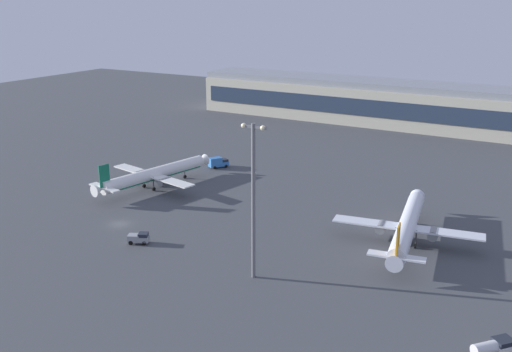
% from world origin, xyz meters
% --- Properties ---
extents(ground_plane, '(416.00, 416.00, 0.00)m').
position_xyz_m(ground_plane, '(0.00, 0.00, 0.00)').
color(ground_plane, '#424449').
extents(terminal_building, '(136.15, 22.40, 16.40)m').
position_xyz_m(terminal_building, '(9.06, 129.61, 8.09)').
color(terminal_building, '#B2AD99').
rests_on(terminal_building, ground).
extents(airplane_taxiway_distant, '(28.42, 36.31, 9.36)m').
position_xyz_m(airplane_taxiway_distant, '(-9.67, 23.43, 3.54)').
color(airplane_taxiway_distant, silver).
rests_on(airplane_taxiway_distant, ground).
extents(airplane_far_stand, '(29.52, 37.77, 9.71)m').
position_xyz_m(airplane_far_stand, '(56.86, 20.90, 3.67)').
color(airplane_far_stand, silver).
rests_on(airplane_far_stand, ground).
extents(fuel_truck, '(5.73, 6.12, 2.35)m').
position_xyz_m(fuel_truck, '(78.23, -10.78, 1.37)').
color(fuel_truck, white).
rests_on(fuel_truck, ground).
extents(catering_truck, '(5.04, 6.02, 3.05)m').
position_xyz_m(catering_truck, '(-5.55, 47.09, 1.58)').
color(catering_truck, '#3372BF').
rests_on(catering_truck, ground).
extents(cargo_loader, '(4.58, 3.63, 2.25)m').
position_xyz_m(cargo_loader, '(10.54, -5.83, 1.18)').
color(cargo_loader, gray).
rests_on(cargo_loader, ground).
extents(apron_light_central, '(4.80, 0.90, 27.66)m').
position_xyz_m(apron_light_central, '(37.75, -7.02, 15.69)').
color(apron_light_central, slate).
rests_on(apron_light_central, ground).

